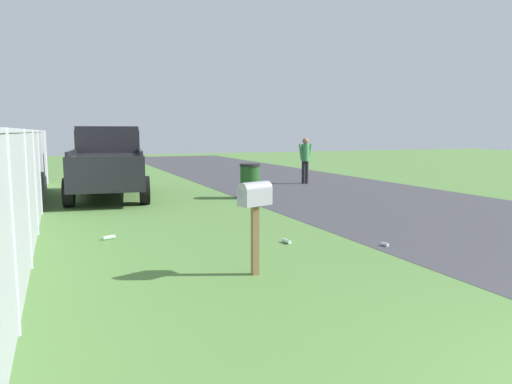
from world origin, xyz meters
TOP-DOWN VIEW (x-y plane):
  - road_asphalt at (6.00, -4.41)m, footprint 60.00×6.97m
  - mailbox at (4.47, 1.46)m, footprint 0.35×0.50m
  - pickup_truck at (13.38, 2.50)m, footprint 5.15×2.66m
  - trash_bin at (11.50, -1.27)m, footprint 0.60×0.60m
  - pedestrian at (14.32, -4.61)m, footprint 0.30×0.57m
  - fence_section at (9.59, 4.31)m, footprint 17.10×0.07m
  - litter_bottle_near_hydrant at (5.96, 0.25)m, footprint 0.23×0.09m
  - litter_can_by_mailbox at (5.11, -1.20)m, footprint 0.13×0.09m
  - litter_bottle_midfield_b at (7.46, 3.09)m, footprint 0.14×0.23m

SIDE VIEW (x-z plane):
  - road_asphalt at x=6.00m, z-range 0.00..0.01m
  - litter_can_by_mailbox at x=5.11m, z-range 0.00..0.07m
  - litter_bottle_near_hydrant at x=5.96m, z-range 0.00..0.07m
  - litter_bottle_midfield_b at x=7.46m, z-range 0.00..0.07m
  - trash_bin at x=11.50m, z-range 0.00..1.01m
  - pedestrian at x=14.32m, z-range 0.14..1.84m
  - mailbox at x=4.47m, z-range 0.37..1.65m
  - fence_section at x=9.59m, z-range 0.07..2.05m
  - pickup_truck at x=13.38m, z-range 0.06..2.15m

